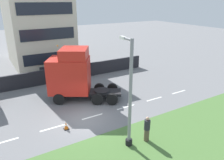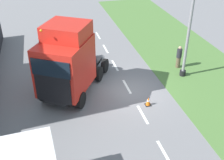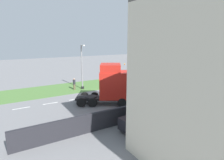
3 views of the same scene
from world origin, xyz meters
The scene contains 7 objects.
ground_plane centered at (0.00, 0.00, 0.00)m, with size 120.00×120.00×0.00m, color slate.
grass_verge centered at (-6.00, 0.00, 0.01)m, with size 7.00×44.00×0.01m.
lane_markings centered at (0.00, -0.70, 0.00)m, with size 0.16×21.00×0.00m.
lorry_cab centered at (3.89, -0.67, 2.39)m, with size 5.46×6.61×4.91m.
lamp_post centered at (-4.34, -1.16, 3.02)m, with size 1.34×0.44×6.80m.
pedestrian centered at (-4.61, -2.41, 0.87)m, with size 0.39×0.39×1.76m.
traffic_cone_lead centered at (-0.64, 1.68, 0.28)m, with size 0.36×0.36×0.58m.
Camera 2 is at (5.03, 14.82, 10.29)m, focal length 45.00 mm.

